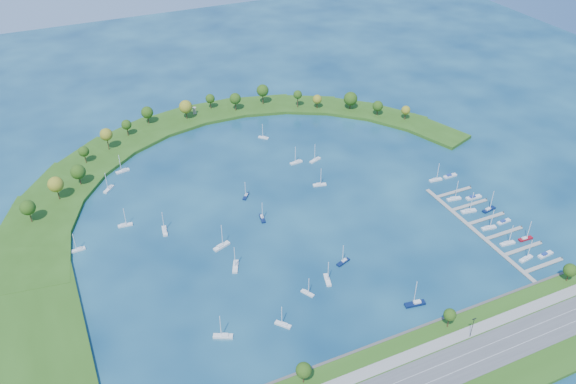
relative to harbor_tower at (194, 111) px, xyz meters
name	(u,v)px	position (x,y,z in m)	size (l,w,h in m)	color
ground	(283,205)	(12.13, -118.91, -4.40)	(700.00, 700.00, 0.00)	#082546
south_shoreline	(419,378)	(12.16, -241.80, -3.40)	(420.00, 43.10, 11.60)	#284F15
breakwater	(173,178)	(-34.20, -70.20, -3.41)	(286.74, 247.64, 2.00)	#284F15
breakwater_trees	(207,123)	(-1.17, -31.43, 6.10)	(241.33, 91.75, 14.51)	#382314
harbor_tower	(194,111)	(0.00, 0.00, 0.00)	(2.60, 2.60, 4.69)	gray
dock_system	(488,228)	(97.42, -179.91, -4.05)	(24.28, 82.00, 1.60)	gray
moored_boat_0	(123,171)	(-58.70, -50.10, -3.50)	(8.12, 3.61, 11.54)	silver
moored_boat_1	(415,303)	(33.42, -208.93, -3.45)	(9.46, 4.02, 13.48)	#0A1841
moored_boat_2	(262,218)	(-2.70, -125.46, -3.52)	(3.36, 7.64, 10.87)	#0A1841
moored_boat_3	(165,230)	(-51.02, -115.10, -3.50)	(3.37, 8.22, 11.73)	silver
moored_boat_4	(235,266)	(-28.06, -154.52, -3.48)	(5.67, 8.68, 12.43)	silver
moored_boat_5	(319,184)	(38.16, -110.03, -3.52)	(7.74, 3.71, 10.97)	silver
moored_boat_6	(343,261)	(18.65, -172.43, -3.53)	(7.53, 4.28, 10.67)	#0A1841
moored_boat_7	(222,246)	(-29.15, -138.16, -3.46)	(9.13, 5.42, 12.97)	silver
moored_boat_8	(125,225)	(-67.95, -101.96, -3.53)	(7.40, 2.66, 10.65)	silver
moored_boat_9	(246,196)	(-3.09, -103.31, -3.54)	(5.62, 6.44, 9.87)	#0A1841
moored_boat_10	(327,279)	(6.24, -180.13, -3.50)	(4.30, 8.21, 11.62)	silver
moored_boat_11	(296,162)	(36.60, -83.06, -3.51)	(7.82, 2.77, 11.28)	silver
moored_boat_12	(307,292)	(-5.53, -183.89, -3.56)	(4.63, 6.41, 9.32)	silver
moored_boat_13	(315,159)	(48.05, -85.42, -3.51)	(8.07, 4.74, 11.46)	silver
moored_boat_14	(223,335)	(-47.15, -191.78, -3.50)	(8.16, 5.55, 11.75)	silver
moored_boat_15	(283,324)	(-22.70, -196.20, -3.53)	(6.08, 6.71, 10.43)	silver
moored_boat_16	(78,249)	(-92.46, -112.01, -3.54)	(7.14, 2.57, 10.28)	silver
moored_boat_17	(109,188)	(-69.41, -65.55, -3.51)	(6.89, 7.07, 11.34)	silver
moored_boat_18	(264,137)	(30.61, -47.23, -3.55)	(6.07, 6.04, 9.83)	silver
docked_boat_0	(526,258)	(97.66, -206.10, -3.51)	(7.92, 3.22, 11.30)	silver
docked_boat_1	(545,255)	(108.11, -207.69, -3.78)	(8.42, 2.95, 1.69)	silver
docked_boat_2	(508,243)	(97.66, -193.67, -3.51)	(7.82, 2.92, 11.23)	silver
docked_boat_3	(526,238)	(108.16, -194.58, -3.52)	(7.60, 2.52, 11.01)	maroon
docked_boat_4	(489,227)	(97.65, -180.19, -3.51)	(8.02, 3.17, 11.48)	silver
docked_boat_5	(504,222)	(108.11, -179.36, -3.82)	(7.80, 2.55, 1.57)	silver
docked_boat_6	(469,211)	(97.64, -164.59, -3.49)	(8.53, 3.57, 12.16)	silver
docked_boat_7	(489,209)	(108.15, -167.95, -3.49)	(8.41, 3.54, 11.99)	#0A1841
docked_boat_8	(454,198)	(97.65, -152.34, -3.50)	(8.18, 3.27, 11.70)	silver
docked_boat_9	(473,197)	(108.10, -155.74, -3.73)	(9.05, 3.17, 1.81)	silver
docked_boat_10	(436,179)	(100.06, -132.90, -3.51)	(7.78, 2.83, 11.19)	silver
docked_boat_11	(450,176)	(110.01, -132.96, -3.78)	(8.23, 2.34, 1.68)	silver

